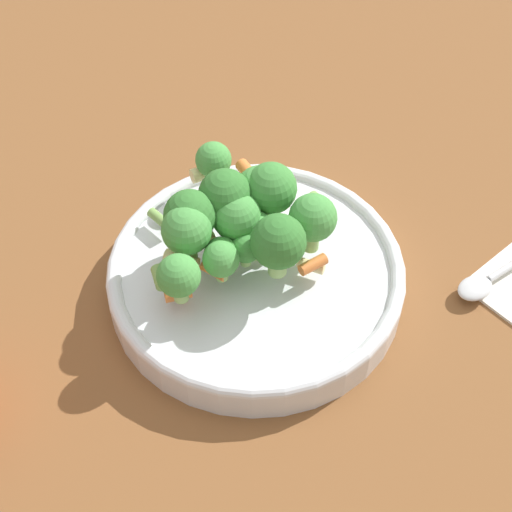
{
  "coord_description": "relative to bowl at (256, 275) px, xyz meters",
  "views": [
    {
      "loc": [
        0.07,
        0.41,
        0.53
      ],
      "look_at": [
        0.0,
        0.0,
        0.05
      ],
      "focal_mm": 50.0,
      "sensor_mm": 36.0,
      "label": 1
    }
  ],
  "objects": [
    {
      "name": "ground_plane",
      "position": [
        0.0,
        0.0,
        -0.02
      ],
      "size": [
        3.0,
        3.0,
        0.0
      ],
      "primitive_type": "plane",
      "color": "brown"
    },
    {
      "name": "bowl",
      "position": [
        0.0,
        0.0,
        0.0
      ],
      "size": [
        0.27,
        0.27,
        0.04
      ],
      "color": "silver",
      "rests_on": "ground_plane"
    },
    {
      "name": "pasta_salad",
      "position": [
        0.01,
        -0.01,
        0.06
      ],
      "size": [
        0.17,
        0.18,
        0.08
      ],
      "color": "#8CB766",
      "rests_on": "bowl"
    },
    {
      "name": "spoon",
      "position": [
        -0.23,
        0.03,
        -0.01
      ],
      "size": [
        0.16,
        0.09,
        0.01
      ],
      "rotation": [
        0.0,
        0.0,
        6.71
      ],
      "color": "silver",
      "rests_on": "napkin"
    }
  ]
}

